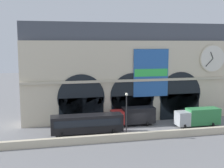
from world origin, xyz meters
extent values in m
plane|color=slate|center=(0.00, 0.00, 0.00)|extent=(200.00, 200.00, 0.00)
cube|color=beige|center=(0.00, -4.81, 0.55)|extent=(90.00, 0.70, 1.11)
cube|color=beige|center=(0.00, 7.47, 7.22)|extent=(38.39, 4.94, 14.44)
cube|color=#424751|center=(0.00, 7.77, 16.01)|extent=(38.39, 4.34, 3.14)
cube|color=black|center=(-9.14, 4.95, 2.38)|extent=(7.68, 0.20, 4.75)
cylinder|color=black|center=(-9.14, 4.95, 4.75)|extent=(8.09, 0.20, 8.09)
cube|color=black|center=(0.00, 4.95, 2.38)|extent=(7.68, 0.20, 4.75)
cylinder|color=black|center=(0.00, 4.95, 4.75)|extent=(8.09, 0.20, 8.09)
cube|color=black|center=(9.14, 4.95, 2.38)|extent=(7.68, 0.20, 4.75)
cylinder|color=black|center=(9.14, 4.95, 4.75)|extent=(8.09, 0.20, 8.09)
cylinder|color=beige|center=(15.37, 4.85, 11.19)|extent=(5.17, 0.25, 5.17)
cylinder|color=silver|center=(15.37, 4.73, 11.19)|extent=(4.79, 0.06, 4.79)
cube|color=black|center=(15.10, 4.67, 11.79)|extent=(0.69, 0.04, 1.27)
cube|color=black|center=(14.66, 4.65, 10.46)|extent=(1.50, 0.04, 1.54)
cube|color=#2659A5|center=(3.34, 4.83, 8.75)|extent=(6.47, 0.12, 8.46)
cube|color=green|center=(3.34, 4.75, 8.81)|extent=(6.21, 0.04, 1.35)
cube|color=#C0B49A|center=(0.00, 4.85, 7.50)|extent=(38.39, 0.50, 0.44)
cube|color=black|center=(-8.98, -0.75, 1.80)|extent=(11.00, 2.50, 2.60)
cube|color=black|center=(-8.98, -2.02, 2.15)|extent=(10.12, 0.04, 1.10)
cylinder|color=black|center=(-12.83, -1.87, 0.50)|extent=(0.28, 1.00, 1.00)
cylinder|color=black|center=(-12.83, 0.38, 0.50)|extent=(0.28, 1.00, 1.00)
cylinder|color=black|center=(-5.13, -1.87, 0.50)|extent=(0.28, 1.00, 1.00)
cylinder|color=black|center=(-5.13, 0.38, 0.50)|extent=(0.28, 1.00, 1.00)
cube|color=red|center=(-3.36, 2.66, 1.57)|extent=(2.00, 2.30, 2.30)
cube|color=black|center=(0.39, 2.66, 1.77)|extent=(5.50, 2.30, 2.70)
cylinder|color=black|center=(-3.46, 1.63, 0.42)|extent=(0.28, 0.84, 0.84)
cylinder|color=black|center=(-3.46, 3.70, 0.42)|extent=(0.28, 0.84, 0.84)
cylinder|color=black|center=(1.64, 1.63, 0.42)|extent=(0.28, 0.84, 0.84)
cylinder|color=black|center=(1.64, 3.70, 0.42)|extent=(0.28, 0.84, 0.84)
cube|color=#ADB2B7|center=(7.08, -0.43, 1.57)|extent=(2.00, 2.30, 2.30)
cube|color=#2D7A42|center=(10.83, -0.43, 1.77)|extent=(5.50, 2.30, 2.70)
cylinder|color=black|center=(6.98, -1.47, 0.42)|extent=(0.28, 0.84, 0.84)
cylinder|color=black|center=(6.98, 0.60, 0.42)|extent=(0.28, 0.84, 0.84)
cylinder|color=black|center=(12.08, -1.47, 0.42)|extent=(0.28, 0.84, 0.84)
cylinder|color=black|center=(12.08, 0.60, 0.42)|extent=(0.28, 0.84, 0.84)
cylinder|color=black|center=(-3.60, -4.01, 3.25)|extent=(0.16, 0.16, 6.50)
sphere|color=#F2EDCC|center=(-3.60, -4.01, 6.68)|extent=(0.44, 0.44, 0.44)
camera|label=1|loc=(-14.78, -44.14, 14.03)|focal=46.90mm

